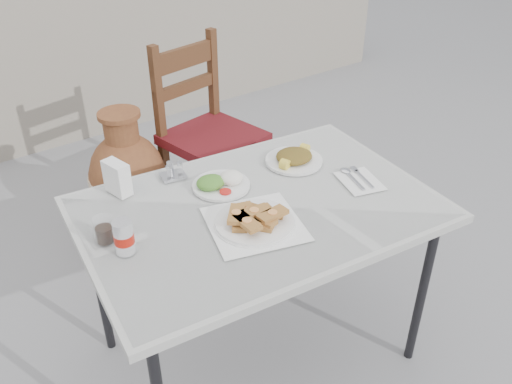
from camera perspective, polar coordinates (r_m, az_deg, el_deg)
ground at (r=2.57m, az=1.83°, el=-14.48°), size 80.00×80.00×0.00m
cafe_table at (r=2.01m, az=0.30°, el=-2.66°), size 1.37×1.00×0.78m
pide_plate at (r=1.86m, az=-0.15°, el=-2.69°), size 0.39×0.39×0.06m
salad_rice_plate at (r=2.07m, az=-3.76°, el=1.02°), size 0.22×0.22×0.06m
salad_chopped_plate at (r=2.24m, az=4.03°, el=3.61°), size 0.24×0.24×0.05m
soda_can at (r=1.77m, az=-13.74°, el=-4.61°), size 0.07×0.07×0.12m
cola_glass at (r=1.85m, az=-15.71°, el=-3.98°), size 0.06×0.06×0.09m
napkin_holder at (r=2.08m, az=-14.41°, el=1.45°), size 0.08×0.12×0.13m
condiment_caddy at (r=2.15m, az=-8.72°, el=2.07°), size 0.11×0.09×0.07m
cutlery_napkin at (r=2.16m, az=10.63°, el=1.36°), size 0.19×0.22×0.01m
chair at (r=3.02m, az=-5.13°, el=6.20°), size 0.54×0.54×1.05m
terracotta_urn at (r=3.04m, az=-13.29°, el=1.35°), size 0.42×0.42×0.74m
back_wall at (r=4.21m, az=-19.92°, el=13.07°), size 6.00×0.25×1.20m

